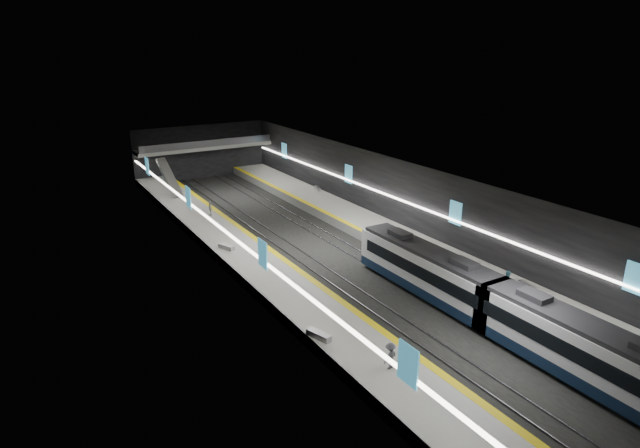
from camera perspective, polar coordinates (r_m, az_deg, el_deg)
ground at (r=53.19m, az=0.08°, el=-2.84°), size 70.00×70.00×0.00m
ceiling at (r=50.77m, az=0.08°, el=5.57°), size 20.00×70.00×0.04m
wall_left at (r=47.75m, az=-10.27°, el=-0.62°), size 0.04×70.00×8.00m
wall_right at (r=57.41m, az=8.68°, el=2.80°), size 0.04×70.00×8.00m
wall_back at (r=82.94m, az=-12.56°, el=7.54°), size 20.00×0.04×8.00m
platform_left at (r=49.85m, az=-7.36°, el=-3.93°), size 5.00×70.00×1.00m
tile_surface_left at (r=49.66m, az=-7.38°, el=-3.38°), size 5.00×70.00×0.02m
tactile_strip_left at (r=50.49m, az=-5.10°, el=-2.90°), size 0.60×70.00×0.02m
platform_right at (r=56.99m, az=6.56°, el=-0.92°), size 5.00×70.00×1.00m
tile_surface_right at (r=56.82m, az=6.58°, el=-0.44°), size 5.00×70.00×0.02m
tactile_strip_right at (r=55.57m, az=4.77°, el=-0.82°), size 0.60×70.00×0.02m
rails at (r=53.17m, az=0.08°, el=-2.78°), size 6.52×70.00×0.12m
train at (r=40.02m, az=18.08°, el=-8.06°), size 2.69×28.75×3.60m
ad_posters at (r=52.52m, az=-0.48°, el=2.07°), size 19.94×53.50×2.20m
cove_light_left at (r=47.88m, az=-10.03°, el=-0.81°), size 0.25×68.60×0.12m
cove_light_right at (r=57.34m, az=8.52°, el=2.58°), size 0.25×68.60×0.12m
mezzanine_bridge at (r=80.81m, az=-12.14°, el=8.03°), size 20.00×3.00×1.50m
escalator at (r=72.65m, az=-15.80°, el=4.81°), size 1.20×7.50×3.92m
bench_left_near at (r=36.22m, az=-0.13°, el=-11.79°), size 1.05×1.92×0.45m
bench_left_far at (r=51.56m, az=-9.96°, el=-2.42°), size 1.13×1.79×0.43m
bench_right_near at (r=45.88m, az=21.22°, el=-6.24°), size 0.94×1.88×0.44m
bench_right_far at (r=71.06m, az=-0.27°, el=3.82°), size 0.92×1.77×0.42m
passenger_right_a at (r=42.52m, az=21.98°, el=-7.49°), size 0.39×0.59×1.60m
passenger_right_b at (r=44.62m, az=19.38°, el=-5.80°), size 1.05×0.95×1.76m
passenger_left_a at (r=61.57m, az=-11.63°, el=1.62°), size 0.66×1.04×1.65m
passenger_left_b at (r=33.23m, az=7.49°, el=-13.80°), size 1.24×0.94×1.69m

